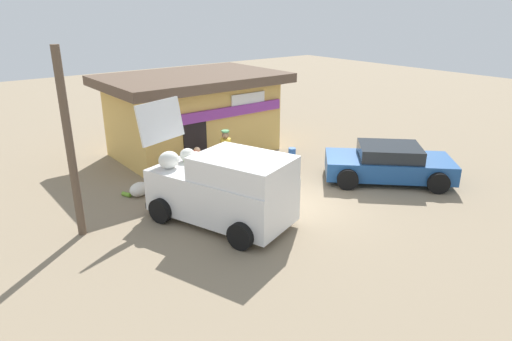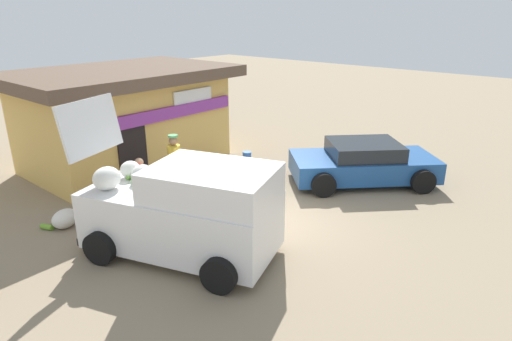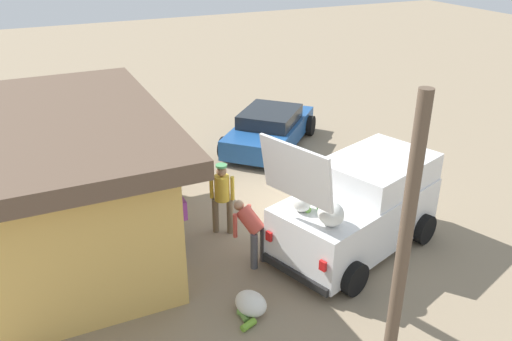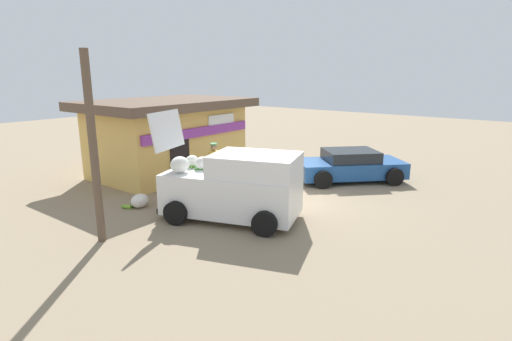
% 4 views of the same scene
% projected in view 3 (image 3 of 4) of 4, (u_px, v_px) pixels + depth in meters
% --- Properties ---
extents(ground_plane, '(60.00, 60.00, 0.00)m').
position_uv_depth(ground_plane, '(311.00, 204.00, 13.33)').
color(ground_plane, gray).
extents(storefront_bar, '(6.68, 4.51, 3.05)m').
position_uv_depth(storefront_bar, '(60.00, 184.00, 10.86)').
color(storefront_bar, '#E0B259').
rests_on(storefront_bar, ground_plane).
extents(delivery_van, '(3.10, 4.37, 3.05)m').
position_uv_depth(delivery_van, '(360.00, 207.00, 11.23)').
color(delivery_van, white).
rests_on(delivery_van, ground_plane).
extents(parked_sedan, '(4.18, 4.14, 1.20)m').
position_uv_depth(parked_sedan, '(270.00, 129.00, 16.62)').
color(parked_sedan, '#1E4C8C').
rests_on(parked_sedan, ground_plane).
extents(vendor_standing, '(0.47, 0.49, 1.71)m').
position_uv_depth(vendor_standing, '(222.00, 194.00, 11.74)').
color(vendor_standing, '#726047').
rests_on(vendor_standing, ground_plane).
extents(customer_bending, '(0.73, 0.69, 1.35)m').
position_uv_depth(customer_bending, '(251.00, 227.00, 10.76)').
color(customer_bending, '#4C4C51').
rests_on(customer_bending, ground_plane).
extents(unloaded_banana_pile, '(0.86, 0.72, 0.42)m').
position_uv_depth(unloaded_banana_pile, '(250.00, 305.00, 9.52)').
color(unloaded_banana_pile, silver).
rests_on(unloaded_banana_pile, ground_plane).
extents(paint_bucket, '(0.28, 0.28, 0.37)m').
position_uv_depth(paint_bucket, '(165.00, 172.00, 14.66)').
color(paint_bucket, blue).
rests_on(paint_bucket, ground_plane).
extents(utility_pole, '(0.20, 0.20, 4.68)m').
position_uv_depth(utility_pole, '(404.00, 249.00, 7.35)').
color(utility_pole, brown).
rests_on(utility_pole, ground_plane).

